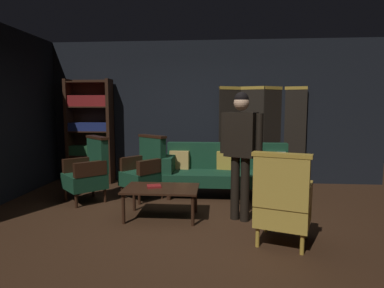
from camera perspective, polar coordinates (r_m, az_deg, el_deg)
ground_plane at (r=4.35m, az=-0.87°, el=-13.75°), size 10.00×10.00×0.00m
back_wall at (r=6.52m, az=1.16°, el=5.58°), size 7.20×0.10×2.80m
folding_screen at (r=6.44m, az=12.18°, el=1.72°), size 1.68×0.31×1.90m
bookshelf at (r=6.77m, az=-17.49°, el=2.57°), size 0.90×0.32×2.05m
velvet_couch at (r=5.62m, az=6.15°, el=-4.33°), size 2.12×0.78×0.88m
coffee_table at (r=4.46m, az=-5.42°, el=-8.23°), size 1.00×0.64×0.42m
armchair_gilt_accent at (r=3.71m, az=15.65°, el=-9.66°), size 0.74×0.73×1.04m
armchair_wing_left at (r=5.45m, az=-17.76°, el=-4.55°), size 0.82×0.82×1.04m
armchair_wing_right at (r=5.43m, az=-8.28°, el=-4.34°), size 0.81×0.81×1.04m
standing_figure at (r=4.29m, az=8.57°, el=-0.01°), size 0.53×0.37×1.70m
book_red_leather at (r=4.49m, az=-6.70°, el=-7.37°), size 0.23×0.21×0.03m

